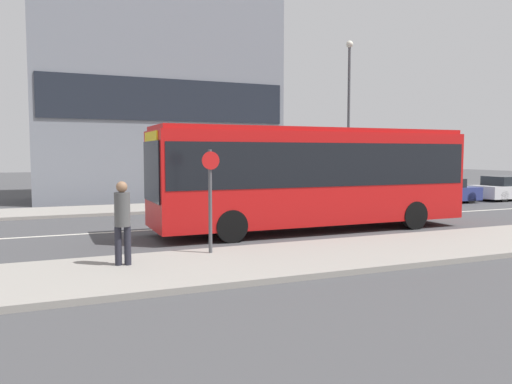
{
  "coord_description": "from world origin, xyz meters",
  "views": [
    {
      "loc": [
        -5.23,
        -16.78,
        2.57
      ],
      "look_at": [
        1.05,
        -1.85,
        1.33
      ],
      "focal_mm": 35.0,
      "sensor_mm": 36.0,
      "label": 1
    }
  ],
  "objects_px": {
    "city_bus": "(312,172)",
    "parked_car_1": "(507,189)",
    "pedestrian_near_stop": "(122,217)",
    "street_lamp": "(349,106)",
    "bus_stop_sign": "(210,193)",
    "parked_car_0": "(441,191)"
  },
  "relations": [
    {
      "from": "parked_car_1",
      "to": "pedestrian_near_stop",
      "type": "bearing_deg",
      "value": -157.86
    },
    {
      "from": "parked_car_1",
      "to": "pedestrian_near_stop",
      "type": "relative_size",
      "value": 2.15
    },
    {
      "from": "city_bus",
      "to": "street_lamp",
      "type": "height_order",
      "value": "street_lamp"
    },
    {
      "from": "parked_car_1",
      "to": "bus_stop_sign",
      "type": "xyz_separation_m",
      "value": [
        -20.01,
        -8.48,
        0.99
      ]
    },
    {
      "from": "city_bus",
      "to": "bus_stop_sign",
      "type": "bearing_deg",
      "value": -142.6
    },
    {
      "from": "city_bus",
      "to": "parked_car_1",
      "type": "xyz_separation_m",
      "value": [
        15.49,
        5.49,
        -1.32
      ]
    },
    {
      "from": "city_bus",
      "to": "parked_car_1",
      "type": "bearing_deg",
      "value": 23.42
    },
    {
      "from": "pedestrian_near_stop",
      "to": "street_lamp",
      "type": "distance_m",
      "value": 17.46
    },
    {
      "from": "pedestrian_near_stop",
      "to": "city_bus",
      "type": "bearing_deg",
      "value": -139.3
    },
    {
      "from": "parked_car_1",
      "to": "pedestrian_near_stop",
      "type": "distance_m",
      "value": 23.97
    },
    {
      "from": "parked_car_0",
      "to": "bus_stop_sign",
      "type": "bearing_deg",
      "value": -150.81
    },
    {
      "from": "parked_car_1",
      "to": "street_lamp",
      "type": "bearing_deg",
      "value": 167.92
    },
    {
      "from": "parked_car_0",
      "to": "pedestrian_near_stop",
      "type": "bearing_deg",
      "value": -152.51
    },
    {
      "from": "city_bus",
      "to": "bus_stop_sign",
      "type": "xyz_separation_m",
      "value": [
        -4.52,
        -2.99,
        -0.33
      ]
    },
    {
      "from": "bus_stop_sign",
      "to": "street_lamp",
      "type": "relative_size",
      "value": 0.31
    },
    {
      "from": "parked_car_0",
      "to": "parked_car_1",
      "type": "height_order",
      "value": "parked_car_1"
    },
    {
      "from": "parked_car_0",
      "to": "pedestrian_near_stop",
      "type": "height_order",
      "value": "pedestrian_near_stop"
    },
    {
      "from": "city_bus",
      "to": "street_lamp",
      "type": "xyz_separation_m",
      "value": [
        6.29,
        7.46,
        3.08
      ]
    },
    {
      "from": "parked_car_0",
      "to": "bus_stop_sign",
      "type": "xyz_separation_m",
      "value": [
        -15.31,
        -8.55,
        1.01
      ]
    },
    {
      "from": "pedestrian_near_stop",
      "to": "bus_stop_sign",
      "type": "distance_m",
      "value": 2.3
    },
    {
      "from": "parked_car_1",
      "to": "bus_stop_sign",
      "type": "bearing_deg",
      "value": -157.03
    },
    {
      "from": "pedestrian_near_stop",
      "to": "street_lamp",
      "type": "height_order",
      "value": "street_lamp"
    }
  ]
}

